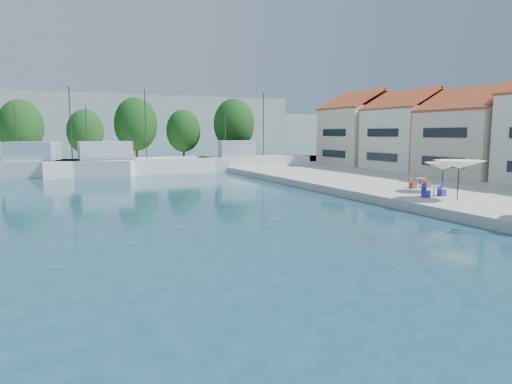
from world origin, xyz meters
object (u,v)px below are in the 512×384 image
trawler_02 (53,167)px  trawler_04 (250,162)px  trawler_03 (126,165)px  umbrella_white (459,164)px  umbrella_cream (443,166)px

trawler_02 → trawler_04: same height
trawler_03 → umbrella_white: bearing=-66.8°
trawler_04 → umbrella_cream: bearing=-77.1°
trawler_04 → trawler_03: bearing=-174.7°
trawler_04 → umbrella_cream: trawler_04 is taller
trawler_04 → umbrella_white: trawler_04 is taller
trawler_03 → trawler_04: size_ratio=1.28×
trawler_02 → trawler_03: (7.81, -0.50, -0.00)m
umbrella_cream → trawler_02: bearing=128.8°
umbrella_white → umbrella_cream: (2.17, 3.30, -0.40)m
trawler_04 → umbrella_cream: (1.97, -29.63, 1.39)m
umbrella_white → umbrella_cream: bearing=56.6°
trawler_03 → umbrella_white: 37.17m
umbrella_white → umbrella_cream: size_ratio=1.21×
trawler_03 → umbrella_white: trawler_03 is taller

